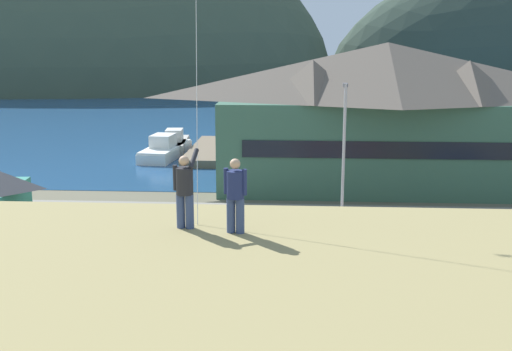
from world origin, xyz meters
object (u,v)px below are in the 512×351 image
Objects in this scene: harbor_lodge at (385,112)px; parked_car_mid_row_near at (51,264)px; wharf_dock at (209,151)px; parked_car_mid_row_center at (266,231)px; parked_car_front_row_silver at (476,282)px; moored_boat_inner_slip at (165,150)px; person_kite_flyer at (185,189)px; moored_boat_outer_mooring at (250,141)px; parked_car_back_row_left at (219,277)px; moored_boat_wharfside at (175,144)px; person_companion at (235,193)px; parked_car_lone_by_shed at (473,241)px; parked_car_corner_spot at (354,282)px; parked_car_front_row_end at (87,230)px; parking_light_pole at (344,146)px.

parked_car_mid_row_near is (-16.51, -19.26, -4.31)m from harbor_lodge.
wharf_dock is 3.05× the size of parked_car_mid_row_near.
parked_car_front_row_silver is at bearing -35.53° from parked_car_mid_row_center.
person_kite_flyer reaches higher than moored_boat_inner_slip.
moored_boat_outer_mooring is 35.90m from parked_car_back_row_left.
moored_boat_wharfside is 44.35m from person_companion.
parked_car_lone_by_shed and parked_car_front_row_silver have the same top height.
person_kite_flyer reaches higher than parked_car_corner_spot.
person_kite_flyer is at bearing -62.53° from parked_car_front_row_end.
parked_car_back_row_left is 10.66m from person_kite_flyer.
harbor_lodge reaches higher than person_companion.
moored_boat_outer_mooring is 1.72× the size of parked_car_front_row_silver.
parked_car_front_row_silver is (8.42, -6.01, 0.00)m from parked_car_mid_row_center.
moored_boat_wharfside is at bearing 91.91° from parked_car_front_row_end.
parked_car_lone_by_shed and parked_car_front_row_end have the same top height.
wharf_dock is 7.52× the size of person_companion.
parked_car_corner_spot is at bearing -65.78° from moored_boat_inner_slip.
parked_car_mid_row_center is (10.08, -24.33, 0.34)m from moored_boat_inner_slip.
parked_car_front_row_silver is at bearing -87.87° from harbor_lodge.
moored_boat_inner_slip is at bearing -142.53° from moored_boat_outer_mooring.
parked_car_front_row_silver is at bearing 0.28° from parked_car_back_row_left.
wharf_dock is 33.93m from parked_car_corner_spot.
parked_car_front_row_silver is 4.74m from parked_car_corner_spot.
wharf_dock is 5.10m from moored_boat_outer_mooring.
parked_car_mid_row_center is (8.85, 5.10, 0.00)m from parked_car_mid_row_near.
parked_car_mid_row_center is (-7.67, -14.16, -4.31)m from harbor_lodge.
parked_car_back_row_left and parked_car_mid_row_center have the same top height.
moored_boat_inner_slip is 4.48× the size of person_kite_flyer.
moored_boat_inner_slip is 1.05× the size of parking_light_pole.
moored_boat_wharfside reaches higher than wharf_dock.
parked_car_mid_row_center is at bearing 85.08° from person_kite_flyer.
moored_boat_inner_slip is at bearing 125.21° from parking_light_pole.
parked_car_front_row_end is (-8.88, -0.40, 0.00)m from parked_car_mid_row_center.
parked_car_lone_by_shed is 8.49m from parking_light_pole.
person_companion is at bearing -75.82° from moored_boat_inner_slip.
parked_car_lone_by_shed is at bearing -1.46° from parked_car_front_row_end.
harbor_lodge is 30.54m from person_kite_flyer.
person_kite_flyer is (7.59, -14.59, 5.80)m from parked_car_front_row_end.
moored_boat_outer_mooring is 0.93× the size of parking_light_pole.
harbor_lodge is 22.46m from parked_car_front_row_end.
parked_car_front_row_silver is at bearing -72.42° from moored_boat_outer_mooring.
moored_boat_outer_mooring reaches higher than parked_car_back_row_left.
parked_car_mid_row_center is 2.28× the size of person_kite_flyer.
moored_boat_wharfside is at bearing 120.80° from parking_light_pole.
parked_car_lone_by_shed is at bearing -42.49° from parking_light_pole.
person_kite_flyer is (5.12, -41.10, 6.51)m from wharf_dock.
person_companion is at bearing -132.45° from parked_car_front_row_silver.
parked_car_corner_spot is (-3.98, -20.45, -4.31)m from harbor_lodge.
parked_car_mid_row_near is at bearing -94.46° from wharf_dock.
parking_light_pole reaches higher than parked_car_front_row_silver.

